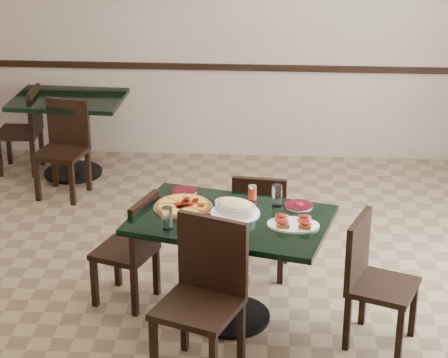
# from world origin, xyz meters

# --- Properties ---
(floor) EXTENTS (5.50, 5.50, 0.00)m
(floor) POSITION_xyz_m (0.00, 0.00, 0.00)
(floor) COLOR olive
(floor) RESTS_ON ground
(room_shell) EXTENTS (5.50, 5.50, 5.50)m
(room_shell) POSITION_xyz_m (1.02, 1.73, 1.17)
(room_shell) COLOR silver
(room_shell) RESTS_ON floor
(main_table) EXTENTS (1.40, 1.09, 0.75)m
(main_table) POSITION_xyz_m (0.02, -0.30, 0.57)
(main_table) COLOR black
(main_table) RESTS_ON floor
(back_table) EXTENTS (1.02, 0.77, 0.75)m
(back_table) POSITION_xyz_m (-1.60, 2.16, 0.52)
(back_table) COLOR black
(back_table) RESTS_ON floor
(chair_far) EXTENTS (0.42, 0.42, 0.81)m
(chair_far) POSITION_xyz_m (0.20, 0.30, 0.45)
(chair_far) COLOR black
(chair_far) RESTS_ON floor
(chair_near) EXTENTS (0.58, 0.58, 0.96)m
(chair_near) POSITION_xyz_m (-0.10, -0.86, 0.54)
(chair_near) COLOR black
(chair_near) RESTS_ON floor
(chair_right) EXTENTS (0.51, 0.51, 0.84)m
(chair_right) POSITION_xyz_m (0.92, -0.50, 0.47)
(chair_right) COLOR black
(chair_right) RESTS_ON floor
(chair_left) EXTENTS (0.48, 0.48, 0.80)m
(chair_left) POSITION_xyz_m (-0.64, -0.13, 0.44)
(chair_left) COLOR black
(chair_left) RESTS_ON floor
(back_chair_near) EXTENTS (0.47, 0.47, 0.84)m
(back_chair_near) POSITION_xyz_m (-1.55, 1.73, 0.47)
(back_chair_near) COLOR black
(back_chair_near) RESTS_ON floor
(back_chair_left) EXTENTS (0.38, 0.38, 0.81)m
(back_chair_left) POSITION_xyz_m (-2.03, 2.22, 0.45)
(back_chair_left) COLOR black
(back_chair_left) RESTS_ON floor
(pepperoni_pizza) EXTENTS (0.39, 0.39, 0.04)m
(pepperoni_pizza) POSITION_xyz_m (-0.29, -0.18, 0.77)
(pepperoni_pizza) COLOR silver
(pepperoni_pizza) RESTS_ON main_table
(lasagna_casserole) EXTENTS (0.34, 0.32, 0.09)m
(lasagna_casserole) POSITION_xyz_m (0.05, -0.25, 0.80)
(lasagna_casserole) COLOR white
(lasagna_casserole) RESTS_ON main_table
(bread_basket) EXTENTS (0.27, 0.21, 0.10)m
(bread_basket) POSITION_xyz_m (0.03, -0.58, 0.79)
(bread_basket) COLOR brown
(bread_basket) RESTS_ON main_table
(bruschetta_platter) EXTENTS (0.35, 0.25, 0.05)m
(bruschetta_platter) POSITION_xyz_m (0.42, -0.41, 0.77)
(bruschetta_platter) COLOR white
(bruschetta_platter) RESTS_ON main_table
(side_plate_near) EXTENTS (0.17, 0.17, 0.02)m
(side_plate_near) POSITION_xyz_m (-0.22, -0.51, 0.76)
(side_plate_near) COLOR white
(side_plate_near) RESTS_ON main_table
(side_plate_far_r) EXTENTS (0.19, 0.19, 0.03)m
(side_plate_far_r) POSITION_xyz_m (0.46, -0.11, 0.76)
(side_plate_far_r) COLOR white
(side_plate_far_r) RESTS_ON main_table
(side_plate_far_l) EXTENTS (0.17, 0.17, 0.02)m
(side_plate_far_l) POSITION_xyz_m (-0.31, 0.08, 0.76)
(side_plate_far_l) COLOR white
(side_plate_far_l) RESTS_ON main_table
(napkin_setting) EXTENTS (0.15, 0.15, 0.01)m
(napkin_setting) POSITION_xyz_m (-0.12, -0.59, 0.75)
(napkin_setting) COLOR white
(napkin_setting) RESTS_ON main_table
(water_glass_a) EXTENTS (0.07, 0.07, 0.15)m
(water_glass_a) POSITION_xyz_m (0.32, -0.11, 0.82)
(water_glass_a) COLOR white
(water_glass_a) RESTS_ON main_table
(water_glass_b) EXTENTS (0.07, 0.07, 0.14)m
(water_glass_b) POSITION_xyz_m (-0.36, -0.50, 0.82)
(water_glass_b) COLOR white
(water_glass_b) RESTS_ON main_table
(pepper_shaker) EXTENTS (0.06, 0.06, 0.10)m
(pepper_shaker) POSITION_xyz_m (0.15, -0.01, 0.80)
(pepper_shaker) COLOR red
(pepper_shaker) RESTS_ON main_table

